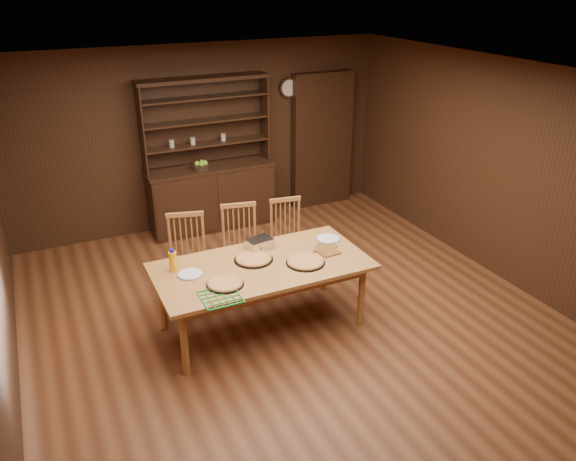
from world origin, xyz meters
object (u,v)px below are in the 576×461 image
china_hutch (211,189)px  juice_bottle (173,261)px  dining_table (262,270)px  chair_center (241,246)px  chair_left (188,257)px  chair_right (287,236)px

china_hutch → juice_bottle: size_ratio=9.15×
dining_table → juice_bottle: 0.90m
dining_table → chair_center: chair_center is taller
chair_left → chair_center: (0.64, 0.01, -0.00)m
china_hutch → chair_left: 2.08m
chair_left → juice_bottle: (-0.30, -0.59, 0.30)m
chair_right → juice_bottle: size_ratio=4.20×
china_hutch → dining_table: bearing=-97.3°
china_hutch → chair_center: size_ratio=2.06×
dining_table → chair_center: 0.87m
china_hutch → dining_table: china_hutch is taller
chair_left → dining_table: bearing=-42.6°
chair_left → chair_center: chair_left is taller
china_hutch → juice_bottle: 2.75m
dining_table → chair_center: bearing=83.5°
china_hutch → chair_center: china_hutch is taller
chair_left → china_hutch: bearing=79.6°
china_hutch → chair_right: 1.85m
chair_center → chair_right: bearing=17.1°
dining_table → juice_bottle: juice_bottle is taller
chair_left → chair_right: (1.26, 0.07, -0.03)m
china_hutch → chair_right: (0.38, -1.81, -0.07)m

